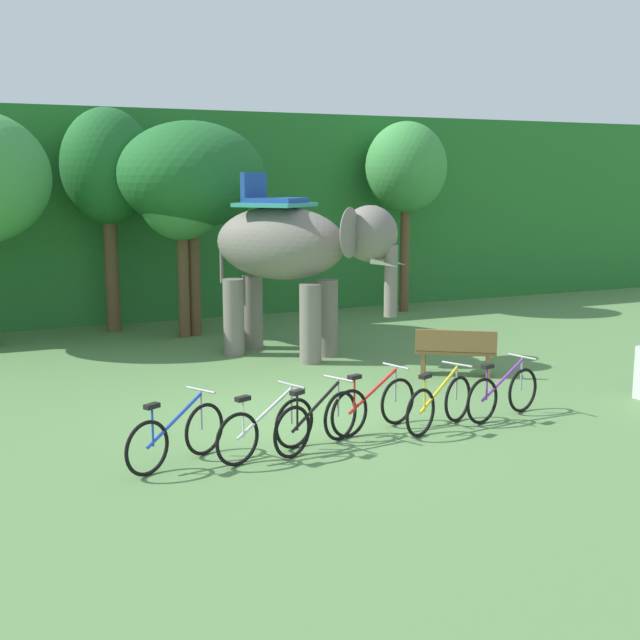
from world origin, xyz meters
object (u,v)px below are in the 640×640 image
at_px(tree_far_left, 191,176).
at_px(elephant, 294,251).
at_px(wooden_bench, 456,351).
at_px(tree_center, 406,169).
at_px(bike_white, 266,429).
at_px(tree_right, 107,169).
at_px(bike_red, 374,405).
at_px(bike_yellow, 440,404).
at_px(bike_purple, 503,394).
at_px(bike_black, 317,422).
at_px(tree_far_right, 181,194).
at_px(bike_blue, 176,436).

distance_m(tree_far_left, elephant, 3.76).
bearing_deg(wooden_bench, tree_far_left, 118.65).
relative_size(tree_center, bike_white, 3.20).
bearing_deg(tree_far_left, elephant, -69.37).
distance_m(tree_right, elephant, 5.62).
distance_m(bike_red, bike_yellow, 0.98).
bearing_deg(bike_red, bike_yellow, -19.24).
relative_size(elephant, bike_purple, 2.32).
distance_m(bike_black, bike_red, 1.17).
bearing_deg(tree_far_right, tree_center, 10.31).
distance_m(bike_blue, bike_purple, 5.14).
height_order(bike_yellow, wooden_bench, bike_yellow).
bearing_deg(tree_far_right, bike_blue, -105.91).
bearing_deg(bike_purple, tree_center, 68.31).
distance_m(tree_far_right, bike_blue, 9.39).
xyz_separation_m(bike_white, wooden_bench, (4.86, 2.85, 0.09)).
height_order(bike_white, bike_yellow, same).
xyz_separation_m(tree_far_left, bike_yellow, (1.21, -8.77, -3.32)).
xyz_separation_m(elephant, bike_purple, (1.20, -5.45, -1.82)).
bearing_deg(bike_black, tree_far_left, 84.77).
distance_m(elephant, bike_blue, 6.99).
relative_size(elephant, bike_black, 2.45).
relative_size(tree_far_right, tree_far_left, 0.90).
relative_size(tree_center, bike_black, 3.29).
bearing_deg(bike_blue, wooden_bench, 23.90).
bearing_deg(bike_purple, tree_far_left, 105.57).
distance_m(tree_far_left, bike_black, 9.50).
bearing_deg(bike_purple, bike_red, 173.93).
bearing_deg(wooden_bench, bike_black, -145.51).
height_order(tree_far_right, tree_far_left, tree_far_left).
distance_m(tree_far_right, bike_purple, 9.43).
relative_size(tree_right, tree_far_right, 1.19).
height_order(tree_far_right, bike_red, tree_far_right).
bearing_deg(tree_right, bike_blue, -96.14).
height_order(tree_center, bike_white, tree_center).
distance_m(tree_center, bike_blue, 13.77).
height_order(bike_blue, bike_white, same).
bearing_deg(elephant, bike_yellow, -90.02).
bearing_deg(bike_red, tree_right, 101.21).
bearing_deg(tree_right, wooden_bench, -56.07).
xyz_separation_m(tree_right, bike_blue, (-1.08, -10.02, -3.50)).
relative_size(tree_right, bike_blue, 3.47).
height_order(tree_right, tree_center, tree_right).
xyz_separation_m(tree_far_right, bike_red, (0.57, -8.33, -2.92)).
bearing_deg(bike_blue, bike_yellow, -0.96).
xyz_separation_m(tree_far_left, elephant, (1.21, -3.22, -1.51)).
bearing_deg(bike_black, wooden_bench, 34.49).
bearing_deg(tree_right, tree_far_right, -46.41).
relative_size(tree_far_left, bike_black, 3.15).
bearing_deg(bike_red, bike_purple, -6.07).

